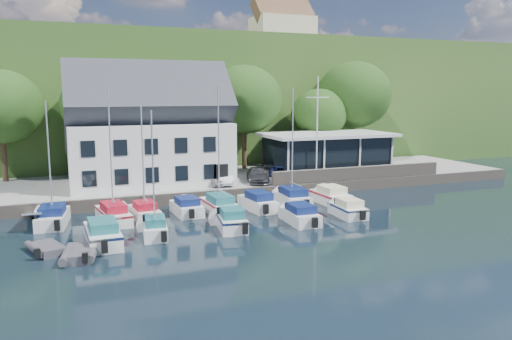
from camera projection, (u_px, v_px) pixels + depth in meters
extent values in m
plane|color=black|center=(298.00, 232.00, 33.21)|extent=(180.00, 180.00, 0.00)
cube|color=gray|center=(221.00, 182.00, 49.26)|extent=(60.00, 13.00, 1.00)
cube|color=#665C52|center=(243.00, 194.00, 43.27)|extent=(60.00, 0.30, 1.00)
cube|color=#284A1C|center=(147.00, 99.00, 89.10)|extent=(160.00, 75.00, 16.00)
cube|color=#535D2E|center=(180.00, 57.00, 98.07)|extent=(50.00, 30.00, 0.30)
cube|color=#665C52|center=(359.00, 173.00, 47.75)|extent=(18.00, 0.50, 1.20)
imported|color=silver|center=(212.00, 179.00, 44.56)|extent=(2.49, 3.79, 1.20)
imported|color=silver|center=(226.00, 177.00, 45.10)|extent=(2.38, 4.02, 1.25)
imported|color=#2B2B2F|center=(257.00, 175.00, 46.11)|extent=(2.96, 4.83, 1.31)
imported|color=navy|center=(282.00, 173.00, 47.44)|extent=(2.51, 4.20, 1.35)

